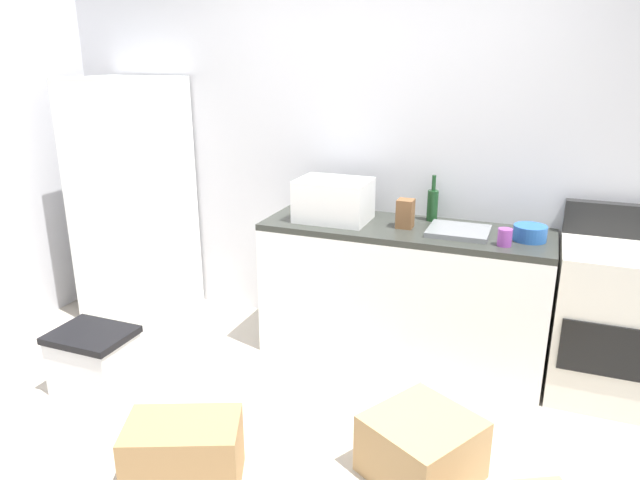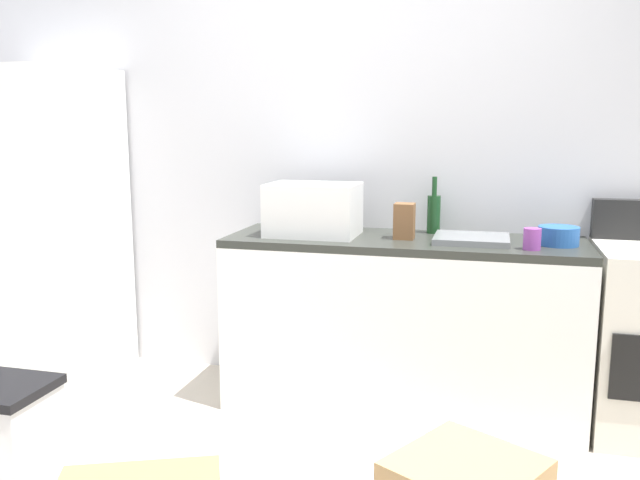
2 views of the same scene
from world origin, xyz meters
name	(u,v)px [view 2 (image 2 of 2)]	position (x,y,z in m)	size (l,w,h in m)	color
wall_back	(360,155)	(0.00, 1.55, 1.30)	(5.00, 0.10, 2.60)	silver
kitchen_counter	(402,323)	(0.30, 1.20, 0.45)	(1.80, 0.60, 0.90)	white
refrigerator	(49,226)	(-1.75, 1.15, 0.89)	(0.68, 0.66, 1.78)	white
microwave	(313,209)	(-0.17, 1.18, 1.04)	(0.46, 0.34, 0.27)	white
sink_basin	(472,239)	(0.64, 1.18, 0.92)	(0.36, 0.32, 0.03)	slate
wine_bottle	(434,213)	(0.43, 1.40, 1.01)	(0.07, 0.07, 0.30)	#193F1E
coffee_mug	(532,239)	(0.91, 1.03, 0.95)	(0.08, 0.08, 0.10)	purple
knife_block	(404,221)	(0.30, 1.18, 0.99)	(0.10, 0.10, 0.18)	brown
mixing_bowl	(559,236)	(1.04, 1.19, 0.95)	(0.19, 0.19, 0.09)	#2659A5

